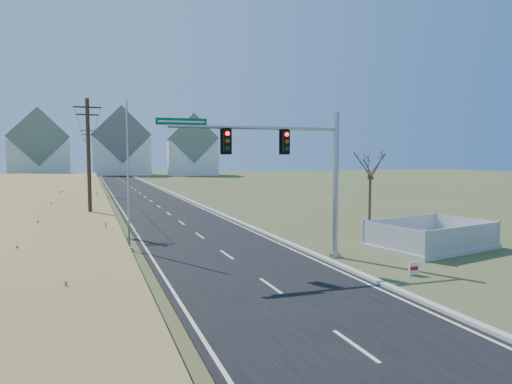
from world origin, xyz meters
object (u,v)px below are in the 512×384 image
Objects in this scene: open_sign at (414,268)px; bare_tree at (371,163)px; traffic_signal_mast at (301,169)px; fence_enclosure at (430,243)px; flagpole at (128,192)px.

open_sign is 0.10× the size of bare_tree.
traffic_signal_mast is 1.57× the size of bare_tree.
flagpole is (-15.80, 4.94, 2.91)m from fence_enclosure.
flagpole is (-7.76, 5.08, -1.25)m from traffic_signal_mast.
fence_enclosure is 6.62m from open_sign.
fence_enclosure is 6.14m from bare_tree.
fence_enclosure is (8.04, 0.14, -4.16)m from traffic_signal_mast.
bare_tree is (14.63, -0.80, 1.47)m from flagpole.
flagpole reaches higher than fence_enclosure.
fence_enclosure is 0.90× the size of flagpole.
bare_tree is (3.65, 8.69, 4.36)m from open_sign.
open_sign is at bearing -50.97° from traffic_signal_mast.
fence_enclosure is at bearing -74.25° from bare_tree.
traffic_signal_mast is 8.10m from bare_tree.
traffic_signal_mast is at bearing 169.70° from fence_enclosure.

